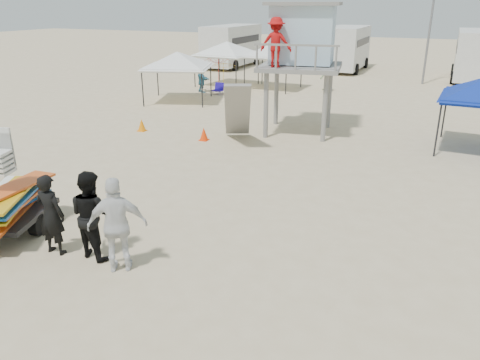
% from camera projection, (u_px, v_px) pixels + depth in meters
% --- Properties ---
extents(ground, '(140.00, 140.00, 0.00)m').
position_uv_depth(ground, '(149.00, 297.00, 8.47)').
color(ground, beige).
rests_on(ground, ground).
extents(surf_trailer, '(1.80, 2.53, 2.19)m').
position_uv_depth(surf_trailer, '(9.00, 198.00, 10.49)').
color(surf_trailer, black).
rests_on(surf_trailer, ground).
extents(man_left, '(0.66, 0.44, 1.76)m').
position_uv_depth(man_left, '(51.00, 215.00, 9.68)').
color(man_left, black).
rests_on(man_left, ground).
extents(man_mid, '(1.03, 0.87, 1.88)m').
position_uv_depth(man_mid, '(91.00, 214.00, 9.55)').
color(man_mid, black).
rests_on(man_mid, ground).
extents(man_right, '(1.22, 1.01, 1.95)m').
position_uv_depth(man_right, '(118.00, 225.00, 9.01)').
color(man_right, silver).
rests_on(man_right, ground).
extents(lifeguard_tower, '(3.51, 3.51, 4.89)m').
position_uv_depth(lifeguard_tower, '(300.00, 39.00, 18.05)').
color(lifeguard_tower, gray).
rests_on(lifeguard_tower, ground).
extents(canopy_white_a, '(4.05, 4.05, 3.00)m').
position_uv_depth(canopy_white_a, '(177.00, 54.00, 24.32)').
color(canopy_white_a, black).
rests_on(canopy_white_a, ground).
extents(canopy_white_b, '(3.38, 3.38, 3.12)m').
position_uv_depth(canopy_white_b, '(227.00, 44.00, 29.04)').
color(canopy_white_b, black).
rests_on(canopy_white_b, ground).
extents(canopy_white_c, '(2.93, 2.93, 3.17)m').
position_uv_depth(canopy_white_c, '(274.00, 45.00, 27.79)').
color(canopy_white_c, black).
rests_on(canopy_white_c, ground).
extents(umbrella_a, '(2.55, 2.58, 1.96)m').
position_uv_depth(umbrella_a, '(218.00, 72.00, 28.63)').
color(umbrella_a, red).
rests_on(umbrella_a, ground).
extents(umbrella_b, '(2.56, 2.56, 1.65)m').
position_uv_depth(umbrella_b, '(224.00, 76.00, 28.23)').
color(umbrella_b, gold).
rests_on(umbrella_b, ground).
extents(cone_near, '(0.34, 0.34, 0.50)m').
position_uv_depth(cone_near, '(204.00, 134.00, 17.98)').
color(cone_near, '#FF3A08').
rests_on(cone_near, ground).
extents(cone_far, '(0.34, 0.34, 0.50)m').
position_uv_depth(cone_far, '(142.00, 125.00, 19.29)').
color(cone_far, orange).
rests_on(cone_far, ground).
extents(beach_chair_a, '(0.55, 0.58, 0.64)m').
position_uv_depth(beach_chair_a, '(218.00, 89.00, 27.04)').
color(beach_chair_a, '#1D0D95').
rests_on(beach_chair_a, ground).
extents(rv_far_left, '(2.64, 6.80, 3.25)m').
position_uv_depth(rv_far_left, '(232.00, 44.00, 38.00)').
color(rv_far_left, silver).
rests_on(rv_far_left, ground).
extents(rv_mid_left, '(2.65, 6.50, 3.25)m').
position_uv_depth(rv_mid_left, '(346.00, 46.00, 35.92)').
color(rv_mid_left, silver).
rests_on(rv_mid_left, ground).
extents(rv_mid_right, '(2.64, 7.00, 3.25)m').
position_uv_depth(rv_mid_right, '(476.00, 53.00, 31.27)').
color(rv_mid_right, silver).
rests_on(rv_mid_right, ground).
extents(light_pole_left, '(0.14, 0.14, 8.00)m').
position_uv_depth(light_pole_left, '(431.00, 19.00, 29.04)').
color(light_pole_left, slate).
rests_on(light_pole_left, ground).
extents(distant_beachgoers, '(19.34, 17.64, 1.85)m').
position_uv_depth(distant_beachgoers, '(360.00, 83.00, 25.78)').
color(distant_beachgoers, '#AF3253').
rests_on(distant_beachgoers, ground).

